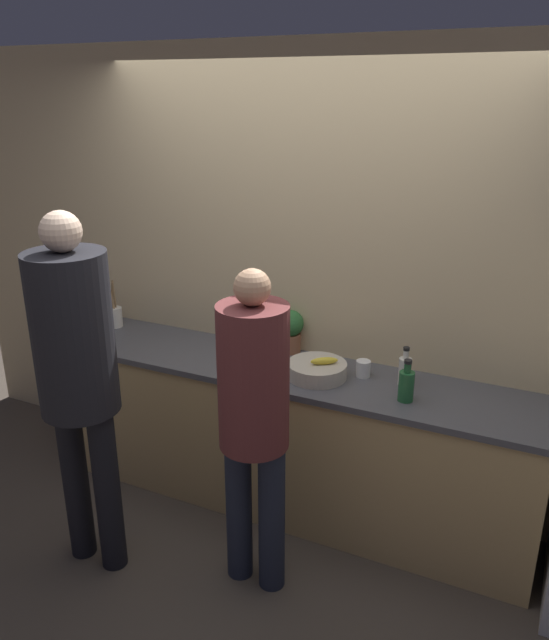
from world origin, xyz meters
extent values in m
plane|color=#4C4238|center=(0.00, 0.00, 0.00)|extent=(14.00, 14.00, 0.00)
cube|color=#D6BC8C|center=(0.00, 0.63, 1.30)|extent=(5.20, 0.06, 2.60)
cube|color=tan|center=(0.00, 0.34, 0.42)|extent=(2.77, 0.58, 0.85)
cube|color=#4C4C51|center=(0.00, 0.34, 0.87)|extent=(2.80, 0.61, 0.03)
cylinder|color=black|center=(-0.81, -0.54, 0.44)|extent=(0.13, 0.13, 0.89)
cylinder|color=black|center=(-0.61, -0.54, 0.44)|extent=(0.13, 0.13, 0.89)
cylinder|color=black|center=(-0.71, -0.54, 1.28)|extent=(0.38, 0.38, 0.78)
sphere|color=beige|center=(-0.71, -0.54, 1.76)|extent=(0.19, 0.19, 0.19)
cylinder|color=#232838|center=(0.02, -0.32, 0.39)|extent=(0.13, 0.13, 0.78)
cylinder|color=#232838|center=(0.20, -0.32, 0.39)|extent=(0.13, 0.13, 0.78)
cylinder|color=brown|center=(0.11, -0.32, 1.13)|extent=(0.33, 0.33, 0.69)
sphere|color=tan|center=(0.11, -0.32, 1.55)|extent=(0.16, 0.16, 0.16)
cylinder|color=beige|center=(0.18, 0.29, 0.92)|extent=(0.32, 0.32, 0.08)
ellipsoid|color=yellow|center=(0.22, 0.29, 0.99)|extent=(0.15, 0.12, 0.04)
cylinder|color=silver|center=(-1.29, 0.44, 0.95)|extent=(0.10, 0.10, 0.13)
cylinder|color=#99754C|center=(-1.31, 0.44, 1.06)|extent=(0.01, 0.06, 0.26)
cylinder|color=#99754C|center=(-1.29, 0.44, 1.06)|extent=(0.03, 0.05, 0.26)
cylinder|color=#99754C|center=(-1.29, 0.43, 1.06)|extent=(0.05, 0.01, 0.26)
cylinder|color=red|center=(-0.32, 0.33, 0.95)|extent=(0.07, 0.07, 0.12)
cylinder|color=red|center=(-0.32, 0.33, 1.03)|extent=(0.03, 0.03, 0.04)
cylinder|color=black|center=(-0.32, 0.33, 1.05)|extent=(0.04, 0.04, 0.01)
cylinder|color=silver|center=(0.63, 0.40, 0.96)|extent=(0.07, 0.07, 0.15)
cylinder|color=silver|center=(0.63, 0.40, 1.06)|extent=(0.03, 0.03, 0.05)
cylinder|color=black|center=(0.63, 0.40, 1.09)|extent=(0.03, 0.03, 0.02)
cylinder|color=#236033|center=(0.68, 0.22, 0.96)|extent=(0.08, 0.08, 0.15)
cylinder|color=#236033|center=(0.68, 0.22, 1.06)|extent=(0.03, 0.03, 0.05)
cylinder|color=black|center=(0.68, 0.22, 1.10)|extent=(0.04, 0.04, 0.02)
cylinder|color=white|center=(0.40, 0.40, 0.93)|extent=(0.08, 0.08, 0.09)
cylinder|color=#9E6042|center=(-0.09, 0.55, 0.94)|extent=(0.13, 0.13, 0.11)
sphere|color=#2D6B33|center=(-0.09, 0.55, 1.06)|extent=(0.16, 0.16, 0.16)
camera|label=1|loc=(1.28, -2.57, 2.34)|focal=35.00mm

